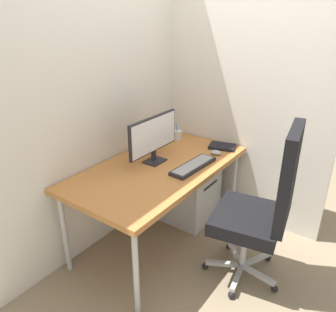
% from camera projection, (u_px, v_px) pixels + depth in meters
% --- Properties ---
extents(ground_plane, '(8.00, 8.00, 0.00)m').
position_uv_depth(ground_plane, '(160.00, 239.00, 2.89)').
color(ground_plane, gray).
extents(wall_back, '(2.62, 0.04, 2.80)m').
position_uv_depth(wall_back, '(113.00, 71.00, 2.56)').
color(wall_back, silver).
rests_on(wall_back, ground_plane).
extents(wall_side_right, '(0.04, 1.93, 2.80)m').
position_uv_depth(wall_side_right, '(228.00, 66.00, 2.83)').
color(wall_side_right, silver).
rests_on(wall_side_right, ground_plane).
extents(desk, '(1.51, 0.82, 0.71)m').
position_uv_depth(desk, '(159.00, 171.00, 2.63)').
color(desk, '#B27038').
rests_on(desk, ground_plane).
extents(office_chair, '(0.58, 0.56, 1.20)m').
position_uv_depth(office_chair, '(264.00, 204.00, 2.23)').
color(office_chair, black).
rests_on(office_chair, ground_plane).
extents(filing_cabinet, '(0.46, 0.48, 0.59)m').
position_uv_depth(filing_cabinet, '(188.00, 189.00, 3.11)').
color(filing_cabinet, '#B2B5BA').
rests_on(filing_cabinet, ground_plane).
extents(monitor, '(0.55, 0.13, 0.38)m').
position_uv_depth(monitor, '(153.00, 136.00, 2.59)').
color(monitor, black).
rests_on(monitor, desk).
extents(keyboard, '(0.46, 0.16, 0.03)m').
position_uv_depth(keyboard, '(193.00, 166.00, 2.57)').
color(keyboard, black).
rests_on(keyboard, desk).
extents(mouse, '(0.08, 0.11, 0.04)m').
position_uv_depth(mouse, '(216.00, 153.00, 2.80)').
color(mouse, '#9EA0A5').
rests_on(mouse, desk).
extents(pen_holder, '(0.08, 0.08, 0.17)m').
position_uv_depth(pen_holder, '(178.00, 135.00, 3.12)').
color(pen_holder, silver).
rests_on(pen_holder, desk).
extents(notebook, '(0.21, 0.26, 0.03)m').
position_uv_depth(notebook, '(222.00, 146.00, 2.94)').
color(notebook, black).
rests_on(notebook, desk).
extents(coffee_mug, '(0.11, 0.07, 0.09)m').
position_uv_depth(coffee_mug, '(137.00, 147.00, 2.85)').
color(coffee_mug, orange).
rests_on(coffee_mug, desk).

